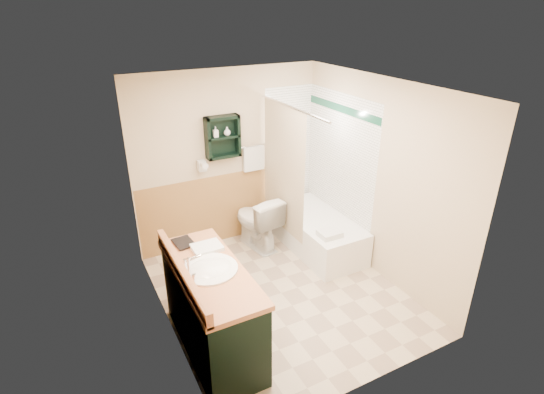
% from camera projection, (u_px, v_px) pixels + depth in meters
% --- Properties ---
extents(floor, '(3.00, 3.00, 0.00)m').
position_uv_depth(floor, '(281.00, 293.00, 5.01)').
color(floor, beige).
rests_on(floor, ground).
extents(back_wall, '(2.60, 0.04, 2.40)m').
position_uv_depth(back_wall, '(228.00, 159.00, 5.73)').
color(back_wall, beige).
rests_on(back_wall, ground).
extents(left_wall, '(0.04, 3.00, 2.40)m').
position_uv_depth(left_wall, '(158.00, 230.00, 3.95)').
color(left_wall, beige).
rests_on(left_wall, ground).
extents(right_wall, '(0.04, 3.00, 2.40)m').
position_uv_depth(right_wall, '(379.00, 179.00, 5.06)').
color(right_wall, beige).
rests_on(right_wall, ground).
extents(ceiling, '(2.60, 3.00, 0.04)m').
position_uv_depth(ceiling, '(283.00, 85.00, 3.99)').
color(ceiling, white).
rests_on(ceiling, back_wall).
extents(wainscot_left, '(2.98, 2.98, 1.00)m').
position_uv_depth(wainscot_left, '(170.00, 290.00, 4.26)').
color(wainscot_left, '#B68049').
rests_on(wainscot_left, left_wall).
extents(wainscot_back, '(2.58, 2.58, 1.00)m').
position_uv_depth(wainscot_back, '(231.00, 206.00, 5.99)').
color(wainscot_back, '#B68049').
rests_on(wainscot_back, back_wall).
extents(mirror_frame, '(1.30, 1.30, 1.00)m').
position_uv_depth(mirror_frame, '(178.00, 225.00, 3.40)').
color(mirror_frame, brown).
rests_on(mirror_frame, left_wall).
extents(mirror_glass, '(1.20, 1.20, 0.90)m').
position_uv_depth(mirror_glass, '(178.00, 225.00, 3.40)').
color(mirror_glass, white).
rests_on(mirror_glass, left_wall).
extents(tile_right, '(1.50, 1.50, 2.10)m').
position_uv_depth(tile_right, '(338.00, 171.00, 5.71)').
color(tile_right, white).
rests_on(tile_right, right_wall).
extents(tile_back, '(0.95, 0.95, 2.10)m').
position_uv_depth(tile_back, '(295.00, 158.00, 6.19)').
color(tile_back, white).
rests_on(tile_back, back_wall).
extents(tile_accent, '(1.50, 1.50, 0.10)m').
position_uv_depth(tile_accent, '(342.00, 109.00, 5.35)').
color(tile_accent, '#154934').
rests_on(tile_accent, right_wall).
extents(wall_shelf, '(0.45, 0.15, 0.55)m').
position_uv_depth(wall_shelf, '(223.00, 137.00, 5.45)').
color(wall_shelf, black).
rests_on(wall_shelf, back_wall).
extents(hair_dryer, '(0.10, 0.24, 0.18)m').
position_uv_depth(hair_dryer, '(202.00, 166.00, 5.49)').
color(hair_dryer, silver).
rests_on(hair_dryer, back_wall).
extents(towel_bar, '(0.40, 0.06, 0.40)m').
position_uv_depth(towel_bar, '(253.00, 146.00, 5.76)').
color(towel_bar, silver).
rests_on(towel_bar, back_wall).
extents(curtain_rod, '(0.03, 1.60, 0.03)m').
position_uv_depth(curtain_rod, '(291.00, 107.00, 5.00)').
color(curtain_rod, silver).
rests_on(curtain_rod, back_wall).
extents(shower_curtain, '(1.05, 1.05, 1.70)m').
position_uv_depth(shower_curtain, '(283.00, 170.00, 5.49)').
color(shower_curtain, beige).
rests_on(shower_curtain, curtain_rod).
extents(vanity, '(0.59, 1.45, 0.91)m').
position_uv_depth(vanity, '(212.00, 310.00, 4.05)').
color(vanity, black).
rests_on(vanity, ground).
extents(bathtub, '(0.71, 1.50, 0.47)m').
position_uv_depth(bathtub, '(316.00, 233.00, 5.84)').
color(bathtub, white).
rests_on(bathtub, ground).
extents(toilet, '(0.56, 0.84, 0.77)m').
position_uv_depth(toilet, '(257.00, 222.00, 5.82)').
color(toilet, white).
rests_on(toilet, ground).
extents(counter_towel, '(0.29, 0.22, 0.04)m').
position_uv_depth(counter_towel, '(207.00, 247.00, 4.17)').
color(counter_towel, silver).
rests_on(counter_towel, vanity).
extents(vanity_book, '(0.18, 0.04, 0.25)m').
position_uv_depth(vanity_book, '(174.00, 236.00, 4.17)').
color(vanity_book, black).
rests_on(vanity_book, vanity).
extents(tub_towel, '(0.27, 0.22, 0.07)m').
position_uv_depth(tub_towel, '(330.00, 234.00, 5.27)').
color(tub_towel, silver).
rests_on(tub_towel, bathtub).
extents(soap_bottle_a, '(0.07, 0.14, 0.06)m').
position_uv_depth(soap_bottle_a, '(216.00, 135.00, 5.38)').
color(soap_bottle_a, white).
rests_on(soap_bottle_a, wall_shelf).
extents(soap_bottle_b, '(0.11, 0.13, 0.09)m').
position_uv_depth(soap_bottle_b, '(227.00, 132.00, 5.44)').
color(soap_bottle_b, white).
rests_on(soap_bottle_b, wall_shelf).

